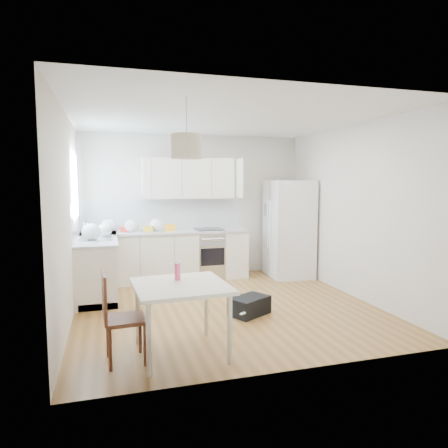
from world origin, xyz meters
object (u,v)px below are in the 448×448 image
refrigerator (289,229)px  dining_table (181,292)px  gym_bag (249,306)px  dining_chair (125,317)px

refrigerator → dining_table: (-2.62, -2.92, -0.25)m
gym_bag → dining_table: bearing=-168.6°
dining_chair → gym_bag: size_ratio=1.74×
dining_table → refrigerator: bearing=44.9°
dining_table → dining_chair: (-0.57, -0.04, -0.21)m
refrigerator → gym_bag: bearing=-123.4°
refrigerator → dining_table: size_ratio=1.83×
dining_table → dining_chair: size_ratio=1.08×
dining_chair → dining_table: bearing=0.2°
refrigerator → dining_chair: (-3.19, -2.96, -0.46)m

